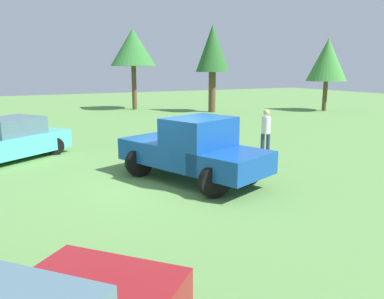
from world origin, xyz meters
The scene contains 7 objects.
ground_plane centered at (0.00, 0.00, 0.00)m, with size 80.00×80.00×0.00m, color #5B8C47.
pickup_truck centered at (0.65, -0.16, 0.95)m, with size 3.26×4.82×1.83m.
sedan_near centered at (-3.93, 5.12, 0.68)m, with size 4.49×3.81×1.47m.
person_bystander centered at (4.48, 1.56, 0.96)m, with size 0.45×0.45×1.70m.
tree_back_left centered at (9.96, 14.85, 4.42)m, with size 2.41×2.41×6.19m.
tree_back_right centered at (17.93, 11.68, 3.75)m, with size 2.93×2.93×5.31m.
tree_side centered at (5.52, 19.18, 4.67)m, with size 3.46×3.46×6.08m.
Camera 1 is at (-4.27, -9.49, 3.16)m, focal length 35.86 mm.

